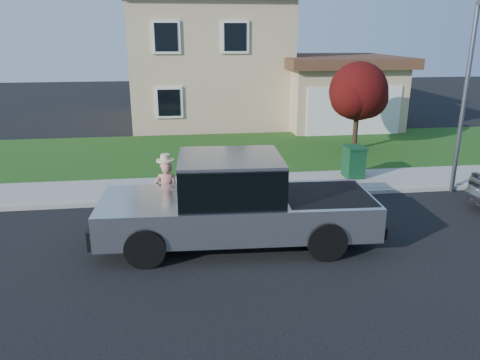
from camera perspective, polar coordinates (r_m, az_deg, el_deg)
The scene contains 10 objects.
ground at distance 11.47m, azimuth 2.27°, elevation -7.26°, with size 80.00×80.00×0.00m, color black.
curb at distance 14.27m, azimuth 4.24°, elevation -1.94°, with size 40.00×0.20×0.12m, color gray.
sidewalk at distance 15.28m, azimuth 3.40°, elevation -0.53°, with size 40.00×2.00×0.15m, color gray.
lawn at distance 19.55m, azimuth 0.88°, elevation 3.47°, with size 40.00×7.00×0.10m, color #1C4C15.
house at distance 26.87m, azimuth -0.98°, elevation 14.06°, with size 14.00×11.30×6.85m.
pickup_truck at distance 10.93m, azimuth -0.49°, elevation -2.87°, with size 6.60×2.67×2.14m.
woman at distance 12.22m, azimuth -8.92°, elevation -1.38°, with size 0.64×0.46×1.88m.
ornamental_tree at distance 20.00m, azimuth 14.30°, elevation 10.14°, with size 2.63×2.37×3.61m.
trash_bin at distance 16.11m, azimuth 13.70°, elevation 2.21°, with size 0.67×0.76×1.06m.
street_lamp at distance 15.58m, azimuth 26.01°, elevation 10.01°, with size 0.36×0.74×5.67m.
Camera 1 is at (-1.84, -10.25, 4.81)m, focal length 35.00 mm.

